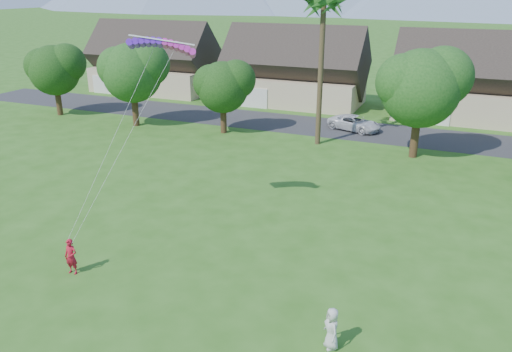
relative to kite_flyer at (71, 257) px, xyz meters
The scene contains 7 objects.
street 30.86m from the kite_flyer, 77.17° to the left, with size 90.00×7.00×0.01m, color #2D2D30.
kite_flyer is the anchor object (origin of this frame).
watcher 12.60m from the kite_flyer, ahead, with size 0.83×0.54×1.69m, color silver.
parked_car 30.84m from the kite_flyer, 77.23° to the left, with size 2.29×4.98×1.38m, color silver.
houses_row 39.83m from the kite_flyer, 79.36° to the left, with size 72.75×8.19×8.86m.
tree_row 24.98m from the kite_flyer, 76.63° to the left, with size 62.27×6.67×8.45m.
parafoil_kite 11.26m from the kite_flyer, 74.80° to the left, with size 3.60×1.66×0.50m.
Camera 1 is at (9.05, -11.58, 12.72)m, focal length 35.00 mm.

